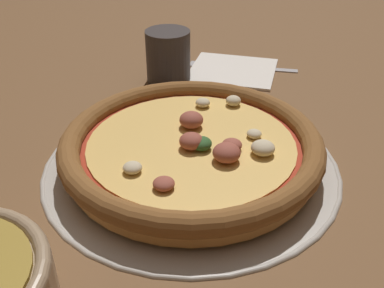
{
  "coord_description": "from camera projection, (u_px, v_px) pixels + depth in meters",
  "views": [
    {
      "loc": [
        0.0,
        0.42,
        0.3
      ],
      "look_at": [
        0.0,
        0.0,
        0.03
      ],
      "focal_mm": 42.0,
      "sensor_mm": 36.0,
      "label": 1
    }
  ],
  "objects": [
    {
      "name": "pizza",
      "position": [
        192.0,
        146.0,
        0.5
      ],
      "size": [
        0.29,
        0.29,
        0.04
      ],
      "color": "tan",
      "rests_on": "pizza_tray"
    },
    {
      "name": "fork",
      "position": [
        236.0,
        66.0,
        0.76
      ],
      "size": [
        0.18,
        0.05,
        0.0
      ],
      "rotation": [
        0.0,
        0.0,
        6.09
      ],
      "color": "#B7B7BC",
      "rests_on": "ground_plane"
    },
    {
      "name": "pizza_tray",
      "position": [
        192.0,
        163.0,
        0.51
      ],
      "size": [
        0.34,
        0.34,
        0.01
      ],
      "color": "#B7B2A8",
      "rests_on": "ground_plane"
    },
    {
      "name": "ground_plane",
      "position": [
        192.0,
        166.0,
        0.51
      ],
      "size": [
        3.0,
        3.0,
        0.0
      ],
      "primitive_type": "plane",
      "color": "brown"
    },
    {
      "name": "drinking_cup",
      "position": [
        169.0,
        56.0,
        0.69
      ],
      "size": [
        0.07,
        0.07,
        0.08
      ],
      "color": "#383333",
      "rests_on": "ground_plane"
    },
    {
      "name": "napkin",
      "position": [
        233.0,
        69.0,
        0.74
      ],
      "size": [
        0.16,
        0.16,
        0.01
      ],
      "rotation": [
        0.0,
        0.0,
        -0.25
      ],
      "color": "white",
      "rests_on": "ground_plane"
    }
  ]
}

